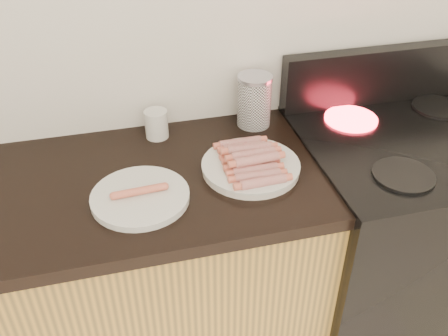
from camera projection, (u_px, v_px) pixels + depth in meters
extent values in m
cube|color=silver|center=(160.00, 7.00, 1.49)|extent=(4.00, 0.04, 2.60)
cube|color=black|center=(394.00, 243.00, 1.88)|extent=(0.76, 0.65, 0.90)
cube|color=black|center=(422.00, 140.00, 1.62)|extent=(0.76, 0.65, 0.01)
cube|color=black|center=(384.00, 75.00, 1.78)|extent=(0.76, 0.06, 0.20)
cylinder|color=black|center=(403.00, 175.00, 1.44)|extent=(0.18, 0.18, 0.01)
cylinder|color=#FF1E2D|center=(351.00, 119.00, 1.71)|extent=(0.18, 0.18, 0.01)
cylinder|color=black|center=(438.00, 107.00, 1.78)|extent=(0.18, 0.18, 0.01)
cylinder|color=white|center=(251.00, 168.00, 1.48)|extent=(0.35, 0.35, 0.02)
cylinder|color=white|center=(140.00, 197.00, 1.37)|extent=(0.31, 0.31, 0.02)
cylinder|color=maroon|center=(262.00, 182.00, 1.39)|extent=(0.13, 0.03, 0.03)
cylinder|color=maroon|center=(259.00, 176.00, 1.41)|extent=(0.13, 0.03, 0.03)
cylinder|color=maroon|center=(255.00, 170.00, 1.44)|extent=(0.13, 0.03, 0.03)
cylinder|color=maroon|center=(252.00, 164.00, 1.46)|extent=(0.13, 0.03, 0.03)
cylinder|color=maroon|center=(249.00, 158.00, 1.48)|extent=(0.13, 0.03, 0.03)
cylinder|color=maroon|center=(247.00, 153.00, 1.51)|extent=(0.13, 0.03, 0.03)
cylinder|color=maroon|center=(244.00, 148.00, 1.53)|extent=(0.13, 0.03, 0.03)
cylinder|color=maroon|center=(241.00, 142.00, 1.56)|extent=(0.13, 0.03, 0.03)
cylinder|color=maroon|center=(254.00, 160.00, 1.43)|extent=(0.13, 0.03, 0.03)
cylinder|color=maroon|center=(251.00, 154.00, 1.46)|extent=(0.13, 0.03, 0.03)
cylinder|color=maroon|center=(248.00, 149.00, 1.48)|extent=(0.13, 0.03, 0.03)
cylinder|color=#BA5830|center=(139.00, 191.00, 1.36)|extent=(0.14, 0.03, 0.02)
cylinder|color=white|center=(254.00, 102.00, 1.67)|extent=(0.11, 0.11, 0.17)
cylinder|color=silver|center=(255.00, 77.00, 1.62)|extent=(0.12, 0.12, 0.01)
cylinder|color=white|center=(156.00, 124.00, 1.62)|extent=(0.08, 0.08, 0.09)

